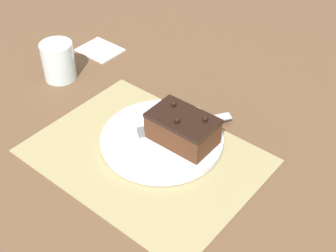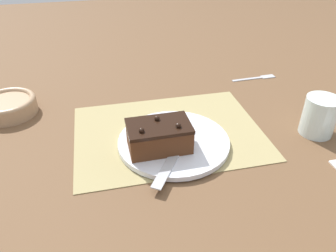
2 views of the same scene
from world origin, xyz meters
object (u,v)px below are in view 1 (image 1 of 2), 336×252
at_px(chocolate_cake, 183,128).
at_px(drinking_glass, 58,61).
at_px(serving_knife, 169,127).
at_px(cake_plate, 162,139).

height_order(chocolate_cake, drinking_glass, drinking_glass).
bearing_deg(serving_knife, chocolate_cake, 19.96).
distance_m(cake_plate, drinking_glass, 0.36).
xyz_separation_m(cake_plate, drinking_glass, (-0.36, 0.03, 0.04)).
relative_size(chocolate_cake, drinking_glass, 1.45).
bearing_deg(serving_knife, drinking_glass, -146.69).
bearing_deg(chocolate_cake, cake_plate, -151.49).
bearing_deg(cake_plate, drinking_glass, 175.74).
xyz_separation_m(chocolate_cake, serving_knife, (-0.04, 0.01, -0.03)).
distance_m(cake_plate, serving_knife, 0.03).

